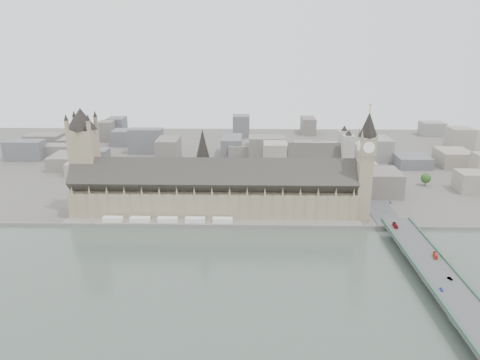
{
  "coord_description": "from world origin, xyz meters",
  "views": [
    {
      "loc": [
        34.81,
        -398.95,
        162.54
      ],
      "look_at": [
        24.71,
        33.89,
        29.41
      ],
      "focal_mm": 35.0,
      "sensor_mm": 36.0,
      "label": 1
    }
  ],
  "objects_px": {
    "red_bus_north": "(395,225)",
    "red_bus_south": "(435,255)",
    "westminster_abbey": "(320,168)",
    "car_blue": "(441,289)",
    "elizabeth_tower": "(366,159)",
    "victoria_tower": "(85,155)",
    "palace_of_westminster": "(214,191)",
    "car_approach": "(390,202)",
    "car_silver": "(450,278)",
    "westminster_bridge": "(424,262)"
  },
  "relations": [
    {
      "from": "palace_of_westminster",
      "to": "red_bus_north",
      "type": "bearing_deg",
      "value": -19.09
    },
    {
      "from": "red_bus_north",
      "to": "car_approach",
      "type": "distance_m",
      "value": 59.88
    },
    {
      "from": "red_bus_south",
      "to": "westminster_bridge",
      "type": "bearing_deg",
      "value": 176.32
    },
    {
      "from": "red_bus_south",
      "to": "car_blue",
      "type": "relative_size",
      "value": 2.5
    },
    {
      "from": "red_bus_north",
      "to": "red_bus_south",
      "type": "distance_m",
      "value": 56.93
    },
    {
      "from": "car_blue",
      "to": "red_bus_north",
      "type": "bearing_deg",
      "value": 99.51
    },
    {
      "from": "westminster_bridge",
      "to": "car_silver",
      "type": "height_order",
      "value": "car_silver"
    },
    {
      "from": "palace_of_westminster",
      "to": "car_approach",
      "type": "relative_size",
      "value": 55.28
    },
    {
      "from": "westminster_abbey",
      "to": "red_bus_south",
      "type": "distance_m",
      "value": 194.1
    },
    {
      "from": "palace_of_westminster",
      "to": "car_approach",
      "type": "height_order",
      "value": "palace_of_westminster"
    },
    {
      "from": "westminster_abbey",
      "to": "red_bus_north",
      "type": "xyz_separation_m",
      "value": [
        45.14,
        -129.3,
        -13.44
      ]
    },
    {
      "from": "palace_of_westminster",
      "to": "elizabeth_tower",
      "type": "bearing_deg",
      "value": -4.85
    },
    {
      "from": "red_bus_north",
      "to": "palace_of_westminster",
      "type": "bearing_deg",
      "value": 163.07
    },
    {
      "from": "elizabeth_tower",
      "to": "victoria_tower",
      "type": "distance_m",
      "value": 260.64
    },
    {
      "from": "victoria_tower",
      "to": "car_approach",
      "type": "relative_size",
      "value": 20.86
    },
    {
      "from": "palace_of_westminster",
      "to": "car_approach",
      "type": "xyz_separation_m",
      "value": [
        168.71,
        4.53,
        -11.76
      ]
    },
    {
      "from": "victoria_tower",
      "to": "car_approach",
      "type": "bearing_deg",
      "value": -0.35
    },
    {
      "from": "palace_of_westminster",
      "to": "car_blue",
      "type": "xyz_separation_m",
      "value": [
        155.21,
        -155.88,
        -11.79
      ]
    },
    {
      "from": "westminster_bridge",
      "to": "car_approach",
      "type": "bearing_deg",
      "value": 86.56
    },
    {
      "from": "palace_of_westminster",
      "to": "red_bus_south",
      "type": "height_order",
      "value": "palace_of_westminster"
    },
    {
      "from": "red_bus_north",
      "to": "westminster_bridge",
      "type": "bearing_deg",
      "value": -81.48
    },
    {
      "from": "victoria_tower",
      "to": "car_silver",
      "type": "xyz_separation_m",
      "value": [
        288.06,
        -148.36,
        -44.29
      ]
    },
    {
      "from": "victoria_tower",
      "to": "red_bus_south",
      "type": "distance_m",
      "value": 315.93
    },
    {
      "from": "palace_of_westminster",
      "to": "red_bus_south",
      "type": "bearing_deg",
      "value": -32.99
    },
    {
      "from": "victoria_tower",
      "to": "car_blue",
      "type": "xyz_separation_m",
      "value": [
        277.21,
        -162.18,
        -44.29
      ]
    },
    {
      "from": "elizabeth_tower",
      "to": "car_approach",
      "type": "height_order",
      "value": "elizabeth_tower"
    },
    {
      "from": "victoria_tower",
      "to": "red_bus_south",
      "type": "relative_size",
      "value": 10.29
    },
    {
      "from": "victoria_tower",
      "to": "westminster_abbey",
      "type": "distance_m",
      "value": 244.79
    },
    {
      "from": "westminster_bridge",
      "to": "westminster_abbey",
      "type": "relative_size",
      "value": 4.78
    },
    {
      "from": "victoria_tower",
      "to": "red_bus_north",
      "type": "xyz_separation_m",
      "value": [
        278.07,
        -60.3,
        -43.56
      ]
    },
    {
      "from": "red_bus_south",
      "to": "car_blue",
      "type": "xyz_separation_m",
      "value": [
        -13.48,
        -46.36,
        -0.69
      ]
    },
    {
      "from": "palace_of_westminster",
      "to": "car_blue",
      "type": "distance_m",
      "value": 220.29
    },
    {
      "from": "victoria_tower",
      "to": "westminster_bridge",
      "type": "relative_size",
      "value": 0.31
    },
    {
      "from": "red_bus_south",
      "to": "car_blue",
      "type": "distance_m",
      "value": 48.29
    },
    {
      "from": "car_approach",
      "to": "westminster_abbey",
      "type": "bearing_deg",
      "value": 140.86
    },
    {
      "from": "red_bus_north",
      "to": "red_bus_south",
      "type": "relative_size",
      "value": 1.03
    },
    {
      "from": "elizabeth_tower",
      "to": "red_bus_south",
      "type": "distance_m",
      "value": 112.56
    },
    {
      "from": "westminster_bridge",
      "to": "car_silver",
      "type": "bearing_deg",
      "value": -83.36
    },
    {
      "from": "westminster_bridge",
      "to": "car_silver",
      "type": "xyz_separation_m",
      "value": [
        4.06,
        -34.86,
        5.79
      ]
    },
    {
      "from": "elizabeth_tower",
      "to": "car_blue",
      "type": "bearing_deg",
      "value": -83.19
    },
    {
      "from": "elizabeth_tower",
      "to": "red_bus_north",
      "type": "xyz_separation_m",
      "value": [
        18.07,
        -42.3,
        -46.45
      ]
    },
    {
      "from": "elizabeth_tower",
      "to": "car_blue",
      "type": "xyz_separation_m",
      "value": [
        17.21,
        -144.18,
        -47.18
      ]
    },
    {
      "from": "westminster_abbey",
      "to": "car_silver",
      "type": "bearing_deg",
      "value": -75.77
    },
    {
      "from": "red_bus_south",
      "to": "car_silver",
      "type": "relative_size",
      "value": 2.41
    },
    {
      "from": "westminster_abbey",
      "to": "elizabeth_tower",
      "type": "bearing_deg",
      "value": -72.71
    },
    {
      "from": "elizabeth_tower",
      "to": "car_silver",
      "type": "distance_m",
      "value": 141.45
    },
    {
      "from": "elizabeth_tower",
      "to": "westminster_bridge",
      "type": "distance_m",
      "value": 111.81
    },
    {
      "from": "palace_of_westminster",
      "to": "westminster_abbey",
      "type": "bearing_deg",
      "value": 34.17
    },
    {
      "from": "elizabeth_tower",
      "to": "car_blue",
      "type": "relative_size",
      "value": 27.69
    },
    {
      "from": "car_blue",
      "to": "car_approach",
      "type": "relative_size",
      "value": 0.81
    }
  ]
}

